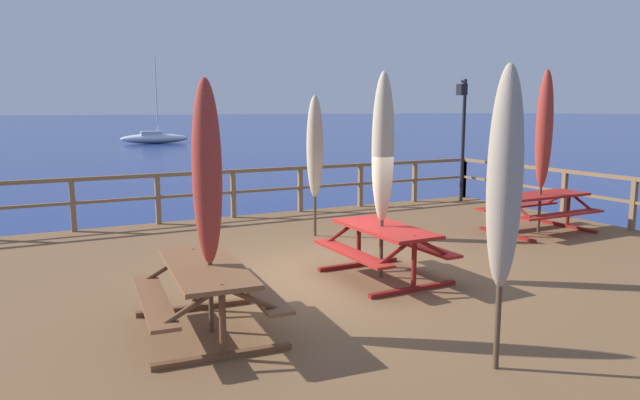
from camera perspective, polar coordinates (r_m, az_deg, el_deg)
ground_plane at (r=9.11m, az=2.31°, el=-11.46°), size 600.00×600.00×0.00m
wooden_deck at (r=8.99m, az=2.32°, el=-9.30°), size 13.73×10.46×0.72m
railing_waterside_far at (r=13.30m, az=-8.51°, el=1.46°), size 13.53×0.10×1.09m
railing_side_right at (r=13.33m, az=28.35°, el=0.48°), size 0.10×10.26×1.09m
picnic_table_front_right at (r=12.45m, az=20.64°, el=-0.36°), size 2.11×1.44×0.78m
picnic_table_mid_centre at (r=6.57m, az=-11.06°, el=-7.99°), size 1.56×2.02×0.78m
picnic_table_back_right at (r=8.52m, az=6.32°, el=-3.99°), size 1.41×1.80×0.78m
patio_umbrella_tall_mid_right at (r=12.23m, az=21.05°, el=6.39°), size 0.32×0.32×3.20m
patio_umbrella_short_back at (r=6.32m, az=-10.98°, el=2.55°), size 0.32×0.32×2.78m
patio_umbrella_tall_mid_left at (r=8.36m, az=6.16°, el=5.02°), size 0.32×0.32×2.97m
patio_umbrella_tall_back_right at (r=5.54m, az=17.60°, el=1.90°), size 0.32×0.32×2.85m
patio_umbrella_short_mid at (r=11.12m, az=-0.51°, el=5.16°), size 0.32×0.32×2.70m
lamp_post_hooked at (r=15.64m, az=13.77°, el=7.44°), size 0.56×0.51×3.20m
sailboat_distant at (r=55.58m, az=-15.87°, el=5.86°), size 6.16×2.37×7.72m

